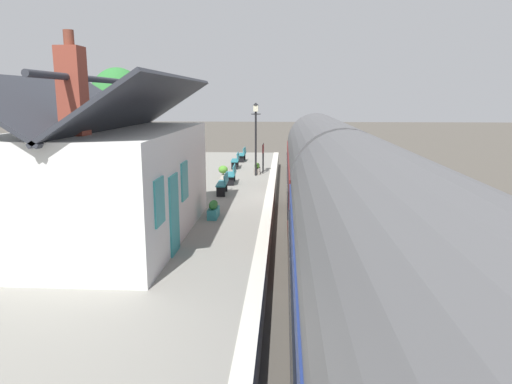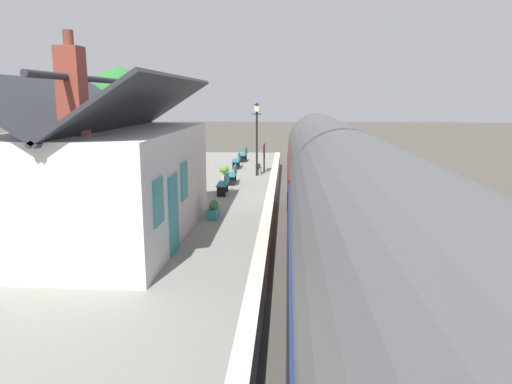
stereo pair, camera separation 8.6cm
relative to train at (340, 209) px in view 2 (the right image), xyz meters
name	(u,v)px [view 2 (the right image)]	position (x,y,z in m)	size (l,w,h in m)	color
ground_plane	(298,220)	(7.19, 0.90, -2.22)	(160.00, 160.00, 0.00)	#4C473F
platform	(199,207)	(7.19, 5.08, -1.73)	(32.00, 6.37, 0.99)	gray
platform_edge_coping	(270,197)	(7.19, 2.08, -1.22)	(32.00, 0.36, 0.02)	beige
rail_near	(337,219)	(7.19, -0.72, -2.15)	(52.00, 0.08, 0.14)	gray
rail_far	(302,219)	(7.19, 0.72, -2.15)	(52.00, 0.08, 0.14)	gray
train	(340,209)	(0.00, 0.00, 0.00)	(21.60, 2.73, 4.32)	black
station_building	(111,180)	(1.19, 6.50, 0.47)	(8.32, 4.53, 5.60)	white
bench_near_building	(244,154)	(18.19, 4.14, -0.76)	(1.41, 0.45, 0.88)	#26727F
bench_platform_end	(224,183)	(7.65, 4.05, -0.76)	(1.41, 0.47, 0.88)	#26727F
bench_mid_platform	(237,160)	(15.22, 4.28, -0.76)	(1.42, 0.49, 0.88)	#26727F
bench_by_lamp	(233,174)	(10.16, 3.96, -0.76)	(1.42, 0.49, 0.88)	#26727F
planter_edge_near	(213,210)	(3.61, 3.89, -0.95)	(0.88, 0.32, 0.60)	teal
planter_corner_building	(258,169)	(13.17, 2.94, -0.95)	(0.83, 0.32, 0.59)	gray
planter_edge_far	(224,172)	(11.67, 4.58, -0.91)	(0.48, 0.48, 0.65)	gray
lamp_post_platform	(257,125)	(12.58, 2.97, 1.41)	(0.32, 0.50, 3.79)	black
station_sign_board	(264,151)	(13.59, 2.63, -0.05)	(0.96, 0.06, 1.57)	black
tree_behind_building	(120,105)	(18.94, 12.38, 2.33)	(3.73, 3.87, 6.95)	#4C3828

